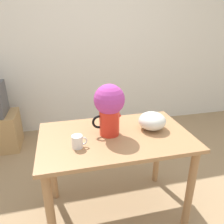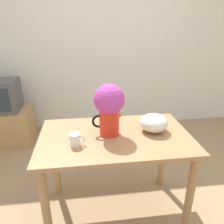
# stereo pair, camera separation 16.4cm
# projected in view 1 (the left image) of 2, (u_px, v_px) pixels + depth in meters

# --- Properties ---
(ground_plane) EXTENTS (12.00, 12.00, 0.00)m
(ground_plane) POSITION_uv_depth(u_px,v_px,m) (132.00, 222.00, 1.87)
(ground_plane) COLOR #9E7F5B
(wall_back) EXTENTS (8.00, 0.05, 2.60)m
(wall_back) POSITION_uv_depth(u_px,v_px,m) (92.00, 43.00, 3.16)
(wall_back) COLOR silver
(wall_back) RESTS_ON ground_plane
(table) EXTENTS (1.16, 0.71, 0.77)m
(table) POSITION_uv_depth(u_px,v_px,m) (115.00, 150.00, 1.74)
(table) COLOR #A3754C
(table) RESTS_ON ground_plane
(flower_vase) EXTENTS (0.25, 0.23, 0.40)m
(flower_vase) POSITION_uv_depth(u_px,v_px,m) (109.00, 106.00, 1.62)
(flower_vase) COLOR red
(flower_vase) RESTS_ON table
(coffee_mug) EXTENTS (0.11, 0.08, 0.09)m
(coffee_mug) POSITION_uv_depth(u_px,v_px,m) (78.00, 142.00, 1.51)
(coffee_mug) COLOR white
(coffee_mug) RESTS_ON table
(white_bowl) EXTENTS (0.22, 0.22, 0.14)m
(white_bowl) POSITION_uv_depth(u_px,v_px,m) (152.00, 121.00, 1.76)
(white_bowl) COLOR silver
(white_bowl) RESTS_ON table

